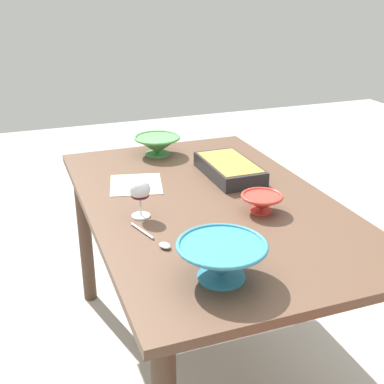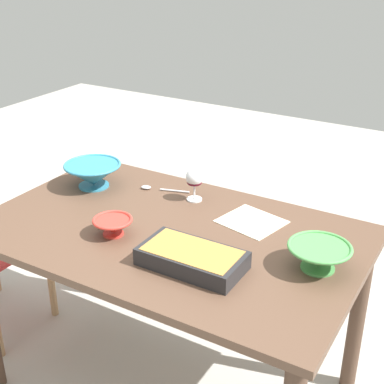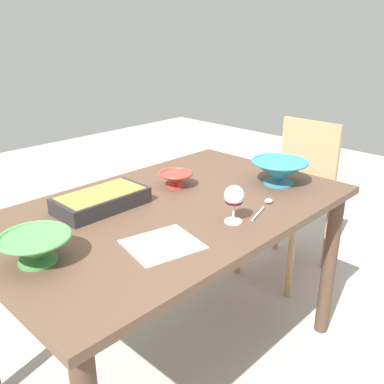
{
  "view_description": "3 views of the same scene",
  "coord_description": "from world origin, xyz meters",
  "px_view_note": "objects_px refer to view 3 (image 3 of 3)",
  "views": [
    {
      "loc": [
        1.61,
        -0.66,
        1.54
      ],
      "look_at": [
        0.08,
        -0.1,
        0.85
      ],
      "focal_mm": 47.59,
      "sensor_mm": 36.0,
      "label": 1
    },
    {
      "loc": [
        -1.0,
        1.52,
        1.77
      ],
      "look_at": [
        0.01,
        -0.18,
        0.86
      ],
      "focal_mm": 51.07,
      "sensor_mm": 36.0,
      "label": 2
    },
    {
      "loc": [
        -1.04,
        -1.12,
        1.42
      ],
      "look_at": [
        0.02,
        -0.09,
        0.85
      ],
      "focal_mm": 39.53,
      "sensor_mm": 36.0,
      "label": 3
    }
  ],
  "objects_px": {
    "casserole_dish": "(101,199)",
    "small_bowl": "(176,178)",
    "serving_spoon": "(265,205)",
    "napkin": "(162,244)",
    "wine_glass": "(234,198)",
    "serving_bowl": "(36,247)",
    "dining_table": "(171,230)",
    "mixing_bowl": "(279,171)",
    "chair": "(295,193)"
  },
  "relations": [
    {
      "from": "casserole_dish",
      "to": "serving_bowl",
      "type": "xyz_separation_m",
      "value": [
        -0.37,
        -0.2,
        0.01
      ]
    },
    {
      "from": "dining_table",
      "to": "small_bowl",
      "type": "distance_m",
      "value": 0.26
    },
    {
      "from": "casserole_dish",
      "to": "serving_spoon",
      "type": "height_order",
      "value": "casserole_dish"
    },
    {
      "from": "wine_glass",
      "to": "casserole_dish",
      "type": "distance_m",
      "value": 0.52
    },
    {
      "from": "serving_spoon",
      "to": "napkin",
      "type": "xyz_separation_m",
      "value": [
        -0.49,
        0.06,
        -0.01
      ]
    },
    {
      "from": "serving_bowl",
      "to": "serving_spoon",
      "type": "xyz_separation_m",
      "value": [
        0.82,
        -0.25,
        -0.04
      ]
    },
    {
      "from": "mixing_bowl",
      "to": "small_bowl",
      "type": "height_order",
      "value": "mixing_bowl"
    },
    {
      "from": "dining_table",
      "to": "small_bowl",
      "type": "xyz_separation_m",
      "value": [
        0.16,
        0.14,
        0.15
      ]
    },
    {
      "from": "dining_table",
      "to": "chair",
      "type": "height_order",
      "value": "chair"
    },
    {
      "from": "serving_spoon",
      "to": "small_bowl",
      "type": "bearing_deg",
      "value": 102.49
    },
    {
      "from": "serving_bowl",
      "to": "wine_glass",
      "type": "bearing_deg",
      "value": -21.65
    },
    {
      "from": "dining_table",
      "to": "small_bowl",
      "type": "bearing_deg",
      "value": 40.78
    },
    {
      "from": "napkin",
      "to": "chair",
      "type": "bearing_deg",
      "value": 12.27
    },
    {
      "from": "wine_glass",
      "to": "small_bowl",
      "type": "xyz_separation_m",
      "value": [
        0.11,
        0.41,
        -0.05
      ]
    },
    {
      "from": "napkin",
      "to": "wine_glass",
      "type": "bearing_deg",
      "value": -11.14
    },
    {
      "from": "dining_table",
      "to": "wine_glass",
      "type": "height_order",
      "value": "wine_glass"
    },
    {
      "from": "chair",
      "to": "serving_bowl",
      "type": "xyz_separation_m",
      "value": [
        -1.66,
        -0.1,
        0.33
      ]
    },
    {
      "from": "wine_glass",
      "to": "dining_table",
      "type": "bearing_deg",
      "value": 100.49
    },
    {
      "from": "mixing_bowl",
      "to": "small_bowl",
      "type": "xyz_separation_m",
      "value": [
        -0.35,
        0.3,
        -0.02
      ]
    },
    {
      "from": "serving_bowl",
      "to": "serving_spoon",
      "type": "height_order",
      "value": "serving_bowl"
    },
    {
      "from": "wine_glass",
      "to": "serving_bowl",
      "type": "height_order",
      "value": "wine_glass"
    },
    {
      "from": "serving_bowl",
      "to": "napkin",
      "type": "xyz_separation_m",
      "value": [
        0.33,
        -0.19,
        -0.05
      ]
    },
    {
      "from": "casserole_dish",
      "to": "napkin",
      "type": "xyz_separation_m",
      "value": [
        -0.04,
        -0.39,
        -0.03
      ]
    },
    {
      "from": "dining_table",
      "to": "napkin",
      "type": "relative_size",
      "value": 6.42
    },
    {
      "from": "casserole_dish",
      "to": "napkin",
      "type": "relative_size",
      "value": 1.56
    },
    {
      "from": "serving_bowl",
      "to": "napkin",
      "type": "distance_m",
      "value": 0.38
    },
    {
      "from": "small_bowl",
      "to": "mixing_bowl",
      "type": "bearing_deg",
      "value": -41.24
    },
    {
      "from": "casserole_dish",
      "to": "small_bowl",
      "type": "distance_m",
      "value": 0.36
    },
    {
      "from": "small_bowl",
      "to": "napkin",
      "type": "distance_m",
      "value": 0.54
    },
    {
      "from": "mixing_bowl",
      "to": "small_bowl",
      "type": "bearing_deg",
      "value": 138.76
    },
    {
      "from": "dining_table",
      "to": "casserole_dish",
      "type": "bearing_deg",
      "value": 139.05
    },
    {
      "from": "napkin",
      "to": "serving_spoon",
      "type": "bearing_deg",
      "value": -6.66
    },
    {
      "from": "wine_glass",
      "to": "serving_bowl",
      "type": "bearing_deg",
      "value": 158.35
    },
    {
      "from": "dining_table",
      "to": "chair",
      "type": "distance_m",
      "value": 1.11
    },
    {
      "from": "dining_table",
      "to": "casserole_dish",
      "type": "relative_size",
      "value": 4.11
    },
    {
      "from": "casserole_dish",
      "to": "serving_spoon",
      "type": "bearing_deg",
      "value": -44.66
    },
    {
      "from": "wine_glass",
      "to": "casserole_dish",
      "type": "bearing_deg",
      "value": 119.44
    },
    {
      "from": "small_bowl",
      "to": "napkin",
      "type": "height_order",
      "value": "small_bowl"
    },
    {
      "from": "mixing_bowl",
      "to": "napkin",
      "type": "height_order",
      "value": "mixing_bowl"
    },
    {
      "from": "chair",
      "to": "dining_table",
      "type": "bearing_deg",
      "value": -176.1
    },
    {
      "from": "small_bowl",
      "to": "serving_spoon",
      "type": "bearing_deg",
      "value": -77.51
    },
    {
      "from": "mixing_bowl",
      "to": "serving_bowl",
      "type": "height_order",
      "value": "mixing_bowl"
    },
    {
      "from": "wine_glass",
      "to": "napkin",
      "type": "xyz_separation_m",
      "value": [
        -0.29,
        0.06,
        -0.09
      ]
    },
    {
      "from": "casserole_dish",
      "to": "small_bowl",
      "type": "height_order",
      "value": "small_bowl"
    },
    {
      "from": "casserole_dish",
      "to": "chair",
      "type": "bearing_deg",
      "value": -4.48
    },
    {
      "from": "casserole_dish",
      "to": "serving_bowl",
      "type": "bearing_deg",
      "value": -151.32
    },
    {
      "from": "chair",
      "to": "wine_glass",
      "type": "relative_size",
      "value": 6.51
    },
    {
      "from": "casserole_dish",
      "to": "mixing_bowl",
      "type": "xyz_separation_m",
      "value": [
        0.71,
        -0.34,
        0.02
      ]
    },
    {
      "from": "casserole_dish",
      "to": "small_bowl",
      "type": "relative_size",
      "value": 2.35
    },
    {
      "from": "serving_bowl",
      "to": "chair",
      "type": "bearing_deg",
      "value": 3.45
    }
  ]
}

